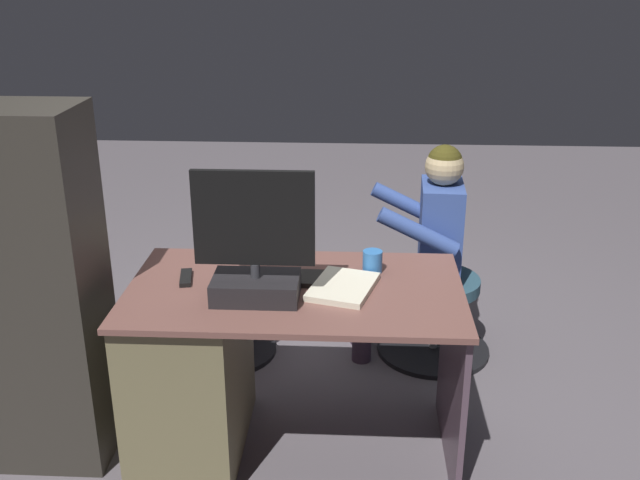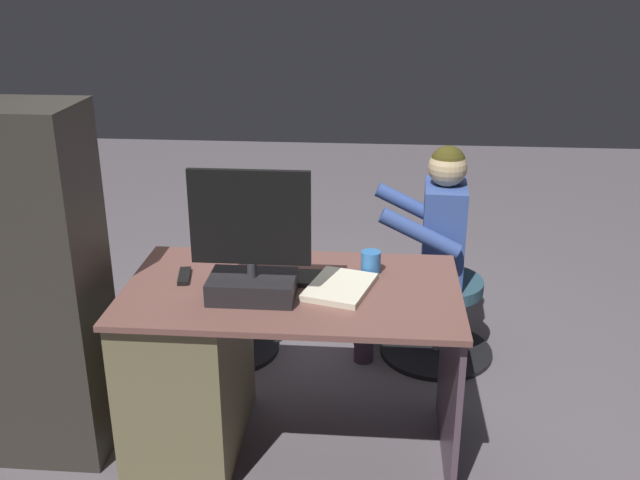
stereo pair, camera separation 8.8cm
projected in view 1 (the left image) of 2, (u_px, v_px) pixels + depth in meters
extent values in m
plane|color=#5E575E|center=(304.00, 394.00, 3.45)|extent=(10.00, 10.00, 0.00)
cube|color=brown|center=(295.00, 290.00, 2.82)|extent=(1.31, 0.75, 0.02)
cube|color=#736A48|center=(191.00, 370.00, 2.98)|extent=(0.42, 0.69, 0.72)
cube|color=#533F4C|center=(452.00, 377.00, 2.92)|extent=(0.02, 0.68, 0.72)
cube|color=black|center=(256.00, 288.00, 2.71)|extent=(0.32, 0.21, 0.08)
cylinder|color=#333338|center=(255.00, 271.00, 2.69)|extent=(0.04, 0.04, 0.05)
cube|color=black|center=(254.00, 218.00, 2.61)|extent=(0.44, 0.02, 0.36)
cube|color=black|center=(254.00, 217.00, 2.63)|extent=(0.41, 0.00, 0.32)
cube|color=black|center=(293.00, 278.00, 2.87)|extent=(0.42, 0.14, 0.02)
ellipsoid|color=#2F2622|center=(224.00, 276.00, 2.88)|extent=(0.06, 0.10, 0.04)
cylinder|color=#3372BF|center=(372.00, 262.00, 2.94)|extent=(0.08, 0.08, 0.09)
cube|color=black|center=(186.00, 278.00, 2.88)|extent=(0.07, 0.16, 0.02)
cube|color=beige|center=(343.00, 287.00, 2.79)|extent=(0.29, 0.35, 0.02)
cylinder|color=black|center=(226.00, 349.00, 3.83)|extent=(0.54, 0.54, 0.03)
cylinder|color=gray|center=(224.00, 318.00, 3.76)|extent=(0.04, 0.04, 0.34)
cylinder|color=maroon|center=(222.00, 284.00, 3.69)|extent=(0.43, 0.43, 0.06)
ellipsoid|color=tan|center=(221.00, 260.00, 3.64)|extent=(0.19, 0.16, 0.20)
sphere|color=tan|center=(219.00, 232.00, 3.59)|extent=(0.14, 0.14, 0.14)
sphere|color=beige|center=(222.00, 229.00, 3.65)|extent=(0.05, 0.05, 0.05)
sphere|color=tan|center=(229.00, 222.00, 3.56)|extent=(0.06, 0.06, 0.06)
sphere|color=tan|center=(209.00, 221.00, 3.57)|extent=(0.06, 0.06, 0.06)
cylinder|color=tan|center=(240.00, 251.00, 3.66)|extent=(0.05, 0.15, 0.10)
cylinder|color=tan|center=(203.00, 250.00, 3.66)|extent=(0.05, 0.15, 0.10)
cylinder|color=tan|center=(234.00, 265.00, 3.76)|extent=(0.06, 0.12, 0.06)
cylinder|color=tan|center=(216.00, 264.00, 3.77)|extent=(0.06, 0.12, 0.06)
cylinder|color=black|center=(433.00, 349.00, 3.83)|extent=(0.58, 0.58, 0.03)
cylinder|color=gray|center=(435.00, 318.00, 3.77)|extent=(0.04, 0.04, 0.34)
cylinder|color=#2F5262|center=(437.00, 283.00, 3.69)|extent=(0.44, 0.44, 0.06)
cube|color=#375096|center=(440.00, 232.00, 3.59)|extent=(0.22, 0.33, 0.50)
sphere|color=tan|center=(444.00, 166.00, 3.47)|extent=(0.19, 0.19, 0.19)
sphere|color=#3F3A14|center=(445.00, 163.00, 3.46)|extent=(0.17, 0.17, 0.17)
cylinder|color=#375096|center=(418.00, 232.00, 3.38)|extent=(0.40, 0.10, 0.24)
cylinder|color=#375096|center=(408.00, 205.00, 3.75)|extent=(0.40, 0.10, 0.24)
cylinder|color=#433243|center=(402.00, 282.00, 3.59)|extent=(0.39, 0.13, 0.11)
cylinder|color=#433243|center=(362.00, 323.00, 3.68)|extent=(0.10, 0.10, 0.42)
cylinder|color=#433243|center=(398.00, 267.00, 3.76)|extent=(0.39, 0.13, 0.11)
cylinder|color=#433243|center=(360.00, 308.00, 3.84)|extent=(0.10, 0.10, 0.42)
cube|color=#322F29|center=(42.00, 293.00, 2.81)|extent=(0.44, 0.36, 1.46)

